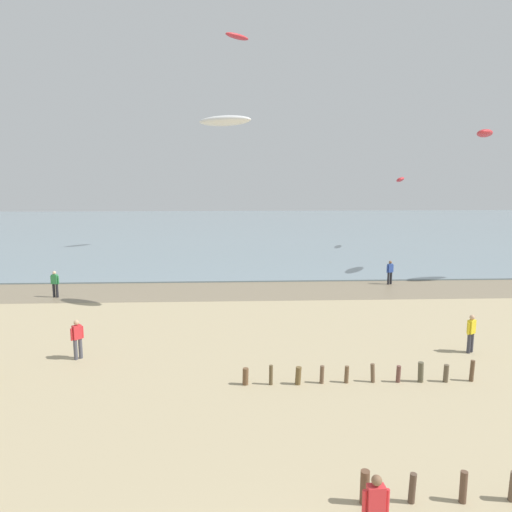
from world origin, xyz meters
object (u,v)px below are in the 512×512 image
Objects in this scene: person_trailing_behind at (77,338)px; person_right_flank at (471,332)px; kite_aloft_1 at (400,180)px; kite_aloft_2 at (225,121)px; person_left_flank at (375,511)px; kite_aloft_7 at (237,36)px; person_by_waterline at (55,283)px; kite_aloft_5 at (485,133)px; person_far_down_beach at (390,272)px.

person_right_flank is at bearing 0.04° from person_trailing_behind.
kite_aloft_1 is at bearing 77.31° from person_right_flank.
kite_aloft_1 is at bearing 82.41° from kite_aloft_2.
kite_aloft_1 is 28.78m from kite_aloft_2.
person_left_flank is 45.63m from kite_aloft_7.
kite_aloft_7 is at bearing 118.14° from kite_aloft_2.
kite_aloft_1 is 0.88× the size of kite_aloft_7.
kite_aloft_2 is (10.92, -3.16, 9.72)m from person_by_waterline.
kite_aloft_2 reaches higher than person_by_waterline.
kite_aloft_5 is at bearing 60.26° from person_left_flank.
kite_aloft_2 reaches higher than person_far_down_beach.
kite_aloft_1 is at bearing -43.20° from kite_aloft_7.
person_far_down_beach and person_trailing_behind have the same top height.
person_by_waterline is 32.19m from kite_aloft_5.
person_right_flank is (21.72, -10.77, 0.00)m from person_by_waterline.
person_by_waterline is 11.79m from person_trailing_behind.
person_by_waterline is 35.04m from kite_aloft_1.
person_far_down_beach is 12.82m from kite_aloft_5.
person_trailing_behind is 38.89m from kite_aloft_1.
person_far_down_beach is at bearing 0.42° from kite_aloft_1.
person_left_flank is 1.00× the size of person_trailing_behind.
person_left_flank is 0.52× the size of kite_aloft_2.
kite_aloft_7 reaches higher than kite_aloft_5.
kite_aloft_2 is at bearing -136.61° from kite_aloft_7.
person_trailing_behind is at bearing 157.09° from kite_aloft_5.
kite_aloft_5 is (7.66, 2.98, 9.85)m from person_far_down_beach.
kite_aloft_5 is 24.76m from kite_aloft_7.
person_trailing_behind is at bearing -142.51° from person_far_down_beach.
person_left_flank is 1.00× the size of person_far_down_beach.
person_trailing_behind is at bearing -147.63° from kite_aloft_7.
person_trailing_behind is (4.77, -10.78, 0.00)m from person_by_waterline.
person_left_flank is 26.03m from person_far_down_beach.
kite_aloft_1 is (14.24, 41.31, 6.32)m from person_left_flank.
kite_aloft_7 is (-2.48, 40.97, 19.94)m from person_left_flank.
kite_aloft_2 is 21.15m from kite_aloft_5.
person_left_flank is (14.28, -21.94, 0.00)m from person_by_waterline.
kite_aloft_2 is at bearing -16.13° from person_by_waterline.
kite_aloft_1 is 0.79× the size of kite_aloft_5.
kite_aloft_1 is at bearing 69.90° from person_far_down_beach.
kite_aloft_7 is (-16.72, -0.34, 13.62)m from kite_aloft_1.
kite_aloft_7 is at bearing 93.46° from person_left_flank.
kite_aloft_2 is 24.44m from kite_aloft_7.
kite_aloft_5 is (8.37, 16.52, 9.85)m from person_right_flank.
person_by_waterline is 14.96m from kite_aloft_2.
person_trailing_behind is at bearing 130.43° from person_left_flank.
kite_aloft_7 is (0.87, 22.19, 10.22)m from kite_aloft_2.
kite_aloft_2 is 0.99× the size of kite_aloft_5.
person_trailing_behind is at bearing -17.71° from kite_aloft_1.
person_left_flank is 1.00× the size of person_right_flank.
person_far_down_beach is 0.52× the size of kite_aloft_2.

